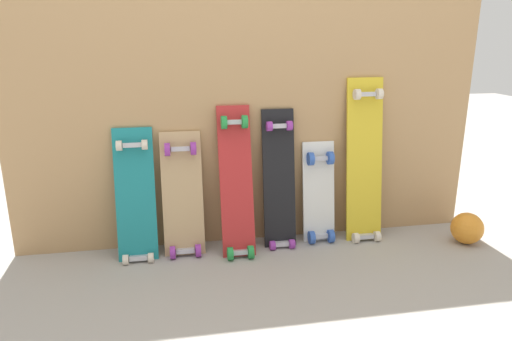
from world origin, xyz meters
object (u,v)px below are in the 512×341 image
object	(u,v)px
skateboard_red	(237,187)
skateboard_yellow	(365,166)
skateboard_teal	(136,202)
skateboard_white	(319,197)
skateboard_black	(279,185)
rubber_ball	(467,228)
skateboard_natural	(183,200)

from	to	relation	value
skateboard_red	skateboard_yellow	size ratio (longest dim) A/B	0.86
skateboard_teal	skateboard_white	bearing A→B (deg)	1.81
skateboard_black	skateboard_white	world-z (taller)	skateboard_black
skateboard_red	skateboard_black	world-z (taller)	skateboard_red
skateboard_teal	rubber_ball	distance (m)	1.81
skateboard_teal	skateboard_white	distance (m)	0.99
skateboard_red	skateboard_yellow	xyz separation A→B (m)	(0.73, 0.05, 0.06)
skateboard_teal	skateboard_black	bearing A→B (deg)	1.29
skateboard_teal	skateboard_black	xyz separation A→B (m)	(0.76, 0.02, 0.04)
skateboard_white	skateboard_red	bearing A→B (deg)	-172.93
skateboard_red	skateboard_white	distance (m)	0.49
skateboard_natural	skateboard_yellow	distance (m)	1.02
skateboard_natural	skateboard_black	xyz separation A→B (m)	(0.52, 0.01, 0.05)
skateboard_black	rubber_ball	size ratio (longest dim) A/B	4.64
skateboard_red	skateboard_white	world-z (taller)	skateboard_red
skateboard_teal	skateboard_natural	distance (m)	0.24
skateboard_natural	skateboard_red	distance (m)	0.29
skateboard_yellow	skateboard_teal	bearing A→B (deg)	-179.08
skateboard_natural	rubber_ball	world-z (taller)	skateboard_natural
skateboard_natural	rubber_ball	xyz separation A→B (m)	(1.55, -0.19, -0.20)
skateboard_black	skateboard_natural	bearing A→B (deg)	-179.17
rubber_ball	skateboard_white	bearing A→B (deg)	165.13
skateboard_black	skateboard_yellow	distance (m)	0.49
skateboard_teal	skateboard_red	size ratio (longest dim) A/B	0.89
skateboard_yellow	rubber_ball	size ratio (longest dim) A/B	5.51
skateboard_yellow	skateboard_white	bearing A→B (deg)	177.45
skateboard_natural	rubber_ball	size ratio (longest dim) A/B	4.01
skateboard_teal	skateboard_natural	size ratio (longest dim) A/B	1.05
skateboard_natural	skateboard_yellow	size ratio (longest dim) A/B	0.73
skateboard_natural	skateboard_yellow	bearing A→B (deg)	0.60
skateboard_red	rubber_ball	bearing A→B (deg)	-6.86
skateboard_teal	skateboard_red	world-z (taller)	skateboard_red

